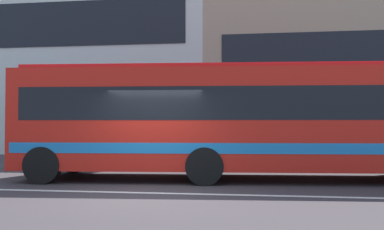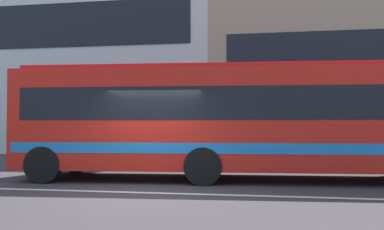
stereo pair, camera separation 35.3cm
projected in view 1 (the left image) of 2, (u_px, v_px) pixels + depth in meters
ground_plane at (144, 193)px, 9.12m from camera, size 160.00×160.00×0.00m
lane_centre_line at (144, 193)px, 9.12m from camera, size 60.00×0.16×0.01m
apartment_block_left at (54, 61)px, 27.06m from camera, size 21.86×11.82×11.98m
transit_bus at (232, 118)px, 11.45m from camera, size 12.41×3.41×3.25m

